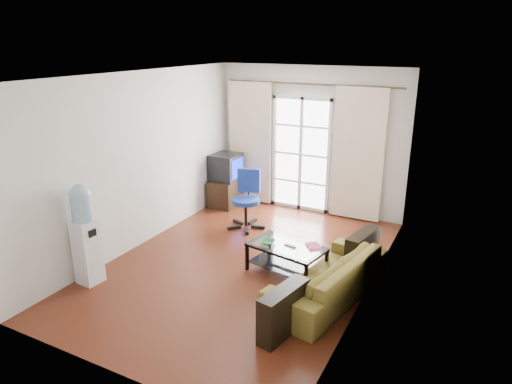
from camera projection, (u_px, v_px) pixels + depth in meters
floor at (243, 264)px, 6.70m from camera, size 5.20×5.20×0.00m
ceiling at (242, 75)px, 5.84m from camera, size 5.20×5.20×0.00m
wall_back at (310, 140)px, 8.46m from camera, size 3.60×0.02×2.70m
wall_front at (103, 250)px, 4.08m from camera, size 3.60×0.02×2.70m
wall_left at (141, 161)px, 7.05m from camera, size 0.02×5.20×2.70m
wall_right at (373, 195)px, 5.49m from camera, size 0.02×5.20×2.70m
french_door at (301, 154)px, 8.56m from camera, size 1.16×0.06×2.15m
curtain_rod at (310, 84)px, 8.05m from camera, size 3.30×0.04×0.04m
curtain_left at (250, 143)px, 8.93m from camera, size 0.90×0.07×2.35m
curtain_right at (358, 155)px, 7.99m from camera, size 0.90×0.07×2.35m
radiator at (347, 200)px, 8.35m from camera, size 0.64×0.12×0.64m
sofa at (328, 277)px, 5.77m from camera, size 2.22×1.49×0.56m
coffee_table at (286, 255)px, 6.36m from camera, size 1.13×0.78×0.42m
bowl at (267, 242)px, 6.36m from camera, size 0.23×0.23×0.05m
book at (307, 247)px, 6.25m from camera, size 0.42×0.42×0.02m
remote at (290, 246)px, 6.28m from camera, size 0.18×0.09×0.02m
tv_stand at (225, 192)px, 9.01m from camera, size 0.54×0.76×0.53m
crt_tv at (225, 167)px, 8.86m from camera, size 0.56×0.55×0.50m
task_chair at (246, 211)px, 7.93m from camera, size 0.83×0.83×1.00m
water_cooler at (85, 232)px, 5.98m from camera, size 0.32×0.30×1.39m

